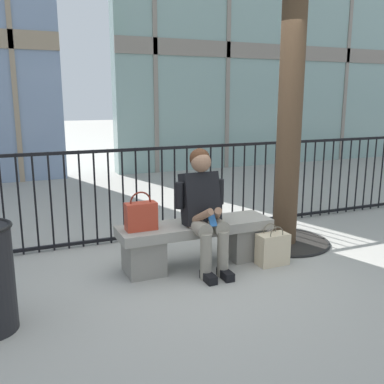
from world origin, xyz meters
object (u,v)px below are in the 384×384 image
stone_bench (196,239)px  seated_person_with_phone (204,206)px  handbag_on_bench (141,216)px  shopping_bag (273,249)px

stone_bench → seated_person_with_phone: 0.40m
seated_person_with_phone → stone_bench: bearing=101.7°
handbag_on_bench → seated_person_with_phone: bearing=-11.1°
handbag_on_bench → shopping_bag: bearing=-13.0°
shopping_bag → handbag_on_bench: bearing=167.0°
handbag_on_bench → stone_bench: bearing=1.0°
stone_bench → shopping_bag: stone_bench is taller
seated_person_with_phone → shopping_bag: seated_person_with_phone is taller
stone_bench → shopping_bag: size_ratio=3.76×
shopping_bag → seated_person_with_phone: bearing=165.4°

